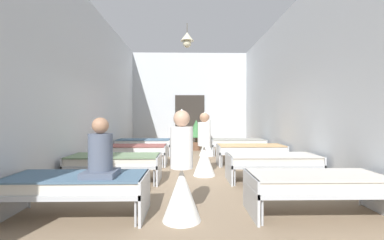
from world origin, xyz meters
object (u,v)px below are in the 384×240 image
bed_left_row_1 (115,161)px  bed_right_row_2 (251,150)px  bed_left_row_0 (77,185)px  bed_right_row_3 (238,143)px  bed_right_row_1 (272,161)px  bed_left_row_3 (144,143)px  nurse_far_aisle (204,153)px  nurse_mid_aisle (206,141)px  bed_right_row_0 (316,184)px  patient_seated_primary (101,155)px  potted_plant (196,130)px  bed_left_row_2 (133,150)px  nurse_near_aisle (182,181)px

bed_left_row_1 → bed_right_row_2: bearing=29.6°
bed_left_row_0 → bed_right_row_3: 6.61m
bed_right_row_1 → bed_right_row_3: 3.80m
bed_left_row_3 → nurse_far_aisle: nurse_far_aisle is taller
nurse_far_aisle → nurse_mid_aisle: bearing=96.7°
bed_right_row_0 → patient_seated_primary: (-2.99, -0.09, 0.43)m
bed_right_row_0 → potted_plant: bearing=101.5°
potted_plant → bed_right_row_1: bearing=-74.4°
bed_left_row_2 → potted_plant: (1.91, 3.26, 0.38)m
bed_right_row_0 → patient_seated_primary: bearing=-178.3°
bed_left_row_2 → nurse_mid_aisle: (2.21, 1.74, 0.09)m
bed_left_row_0 → bed_right_row_3: size_ratio=1.00×
nurse_mid_aisle → nurse_far_aisle: size_ratio=1.00×
bed_right_row_2 → nurse_near_aisle: bearing=-115.5°
bed_left_row_0 → bed_right_row_0: (3.34, 0.00, 0.00)m
bed_right_row_1 → nurse_mid_aisle: size_ratio=1.28×
bed_right_row_0 → bed_right_row_1: size_ratio=1.00×
bed_left_row_3 → bed_right_row_3: same height
patient_seated_primary → nurse_far_aisle: bearing=58.4°
bed_left_row_3 → nurse_near_aisle: 6.05m
nurse_near_aisle → patient_seated_primary: (-1.10, 0.08, 0.34)m
bed_left_row_3 → potted_plant: potted_plant is taller
bed_left_row_2 → bed_left_row_3: 1.90m
patient_seated_primary → bed_left_row_2: bearing=95.1°
bed_right_row_2 → bed_left_row_3: 3.85m
bed_left_row_0 → bed_right_row_0: same height
bed_right_row_0 → potted_plant: (-1.44, 7.06, 0.38)m
bed_right_row_3 → potted_plant: potted_plant is taller
bed_right_row_0 → bed_right_row_2: bearing=90.0°
bed_left_row_0 → bed_right_row_1: 3.85m
bed_left_row_0 → bed_right_row_1: same height
bed_left_row_2 → patient_seated_primary: (0.35, -3.89, 0.43)m
bed_right_row_3 → bed_left_row_2: bearing=-150.4°
bed_right_row_3 → nurse_far_aisle: nurse_far_aisle is taller
nurse_far_aisle → bed_left_row_2: bearing=157.6°
bed_left_row_0 → bed_left_row_2: (0.00, 3.80, 0.00)m
bed_left_row_1 → bed_left_row_2: size_ratio=1.00×
bed_left_row_1 → nurse_mid_aisle: (2.21, 3.64, 0.09)m
bed_right_row_2 → bed_left_row_3: same height
nurse_near_aisle → patient_seated_primary: size_ratio=1.86×
bed_right_row_1 → potted_plant: bearing=105.6°
bed_left_row_0 → nurse_near_aisle: (1.45, -0.17, 0.09)m
bed_right_row_3 → nurse_far_aisle: size_ratio=1.28×
bed_left_row_3 → bed_right_row_1: bearing=-48.7°
bed_left_row_1 → bed_right_row_1: bearing=0.0°
bed_right_row_0 → patient_seated_primary: 3.03m
nurse_near_aisle → nurse_mid_aisle: same height
bed_left_row_3 → nurse_far_aisle: 3.76m
bed_right_row_2 → bed_right_row_3: bearing=90.0°
nurse_mid_aisle → bed_left_row_0: bearing=-157.4°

